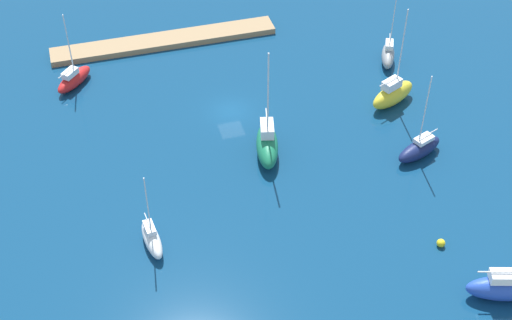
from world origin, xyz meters
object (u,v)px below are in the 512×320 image
at_px(sailboat_red_inner_mooring, 74,79).
at_px(sailboat_navy_lone_south, 419,148).
at_px(sailboat_white_mid_basin, 152,238).
at_px(pier_dock, 164,41).
at_px(sailboat_blue_east_end, 508,287).
at_px(sailboat_gray_off_beacon, 388,55).
at_px(sailboat_yellow_along_channel, 393,94).
at_px(mooring_buoy_yellow, 441,243).
at_px(sailboat_green_west_end, 267,144).

relative_size(sailboat_red_inner_mooring, sailboat_navy_lone_south, 0.90).
bearing_deg(sailboat_navy_lone_south, sailboat_red_inner_mooring, -55.07).
bearing_deg(sailboat_red_inner_mooring, sailboat_white_mid_basin, -127.84).
relative_size(pier_dock, sailboat_blue_east_end, 2.42).
bearing_deg(sailboat_white_mid_basin, pier_dock, 161.56).
bearing_deg(pier_dock, sailboat_gray_off_beacon, 155.42).
bearing_deg(sailboat_gray_off_beacon, pier_dock, -90.14).
height_order(sailboat_blue_east_end, sailboat_yellow_along_channel, sailboat_yellow_along_channel).
bearing_deg(sailboat_gray_off_beacon, sailboat_navy_lone_south, 11.64).
bearing_deg(mooring_buoy_yellow, sailboat_white_mid_basin, -15.95).
xyz_separation_m(sailboat_green_west_end, sailboat_red_inner_mooring, (16.92, -16.64, -0.47)).
relative_size(sailboat_green_west_end, sailboat_white_mid_basin, 1.47).
height_order(sailboat_yellow_along_channel, sailboat_navy_lone_south, sailboat_yellow_along_channel).
height_order(sailboat_white_mid_basin, sailboat_navy_lone_south, sailboat_navy_lone_south).
bearing_deg(sailboat_gray_off_beacon, mooring_buoy_yellow, 10.29).
xyz_separation_m(sailboat_green_west_end, sailboat_navy_lone_south, (-14.06, 4.18, -0.42)).
height_order(pier_dock, sailboat_blue_east_end, sailboat_blue_east_end).
xyz_separation_m(sailboat_blue_east_end, sailboat_yellow_along_channel, (-1.58, -25.78, 0.10)).
xyz_separation_m(sailboat_blue_east_end, sailboat_white_mid_basin, (26.06, -12.99, -0.30)).
bearing_deg(sailboat_yellow_along_channel, pier_dock, 114.59).
relative_size(sailboat_gray_off_beacon, mooring_buoy_yellow, 11.43).
bearing_deg(sailboat_blue_east_end, mooring_buoy_yellow, 128.05).
bearing_deg(sailboat_yellow_along_channel, sailboat_white_mid_basin, -179.80).
distance_m(sailboat_green_west_end, sailboat_white_mid_basin, 15.32).
height_order(sailboat_green_west_end, sailboat_gray_off_beacon, sailboat_green_west_end).
height_order(sailboat_green_west_end, sailboat_red_inner_mooring, sailboat_green_west_end).
distance_m(sailboat_yellow_along_channel, sailboat_gray_off_beacon, 7.74).
distance_m(sailboat_blue_east_end, sailboat_red_inner_mooring, 48.75).
bearing_deg(sailboat_green_west_end, sailboat_yellow_along_channel, 119.35).
xyz_separation_m(sailboat_green_west_end, sailboat_white_mid_basin, (12.69, 8.57, -0.47)).
distance_m(sailboat_green_west_end, sailboat_blue_east_end, 25.37).
xyz_separation_m(sailboat_yellow_along_channel, sailboat_gray_off_beacon, (-2.67, -7.26, -0.27)).
xyz_separation_m(sailboat_blue_east_end, sailboat_navy_lone_south, (-0.69, -17.38, -0.26)).
distance_m(sailboat_white_mid_basin, sailboat_gray_off_beacon, 36.34).
height_order(sailboat_yellow_along_channel, sailboat_gray_off_beacon, sailboat_yellow_along_channel).
relative_size(pier_dock, sailboat_red_inner_mooring, 3.05).
bearing_deg(sailboat_gray_off_beacon, sailboat_red_inner_mooring, -74.04).
distance_m(pier_dock, mooring_buoy_yellow, 41.18).
bearing_deg(sailboat_green_west_end, sailboat_gray_off_beacon, 136.66).
xyz_separation_m(sailboat_blue_east_end, mooring_buoy_yellow, (2.50, -6.26, -0.84)).
height_order(sailboat_green_west_end, sailboat_navy_lone_south, sailboat_green_west_end).
distance_m(sailboat_green_west_end, sailboat_yellow_along_channel, 15.54).
relative_size(sailboat_blue_east_end, mooring_buoy_yellow, 14.86).
bearing_deg(sailboat_red_inner_mooring, sailboat_gray_off_beacon, -55.85).
height_order(sailboat_white_mid_basin, sailboat_gray_off_beacon, sailboat_gray_off_beacon).
xyz_separation_m(pier_dock, sailboat_green_west_end, (-5.98, 22.28, 1.02)).
bearing_deg(pier_dock, sailboat_navy_lone_south, 127.14).
relative_size(pier_dock, mooring_buoy_yellow, 35.89).
relative_size(sailboat_red_inner_mooring, sailboat_yellow_along_channel, 0.77).
height_order(sailboat_yellow_along_channel, mooring_buoy_yellow, sailboat_yellow_along_channel).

